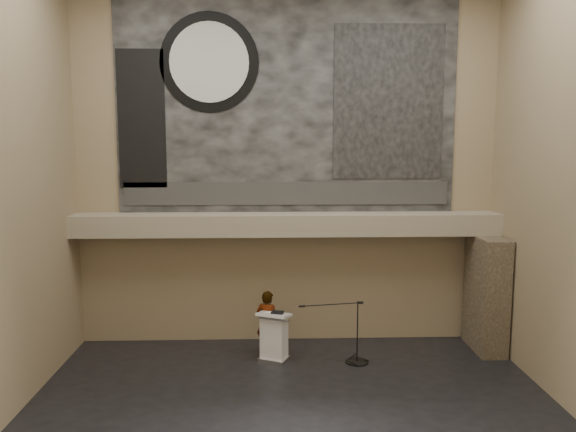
{
  "coord_description": "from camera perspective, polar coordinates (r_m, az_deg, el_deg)",
  "views": [
    {
      "loc": [
        -0.43,
        -9.45,
        4.91
      ],
      "look_at": [
        0.0,
        3.2,
        3.2
      ],
      "focal_mm": 35.0,
      "sensor_mm": 36.0,
      "label": 1
    }
  ],
  "objects": [
    {
      "name": "stone_pier",
      "position": [
        14.04,
        19.51,
        -7.44
      ],
      "size": [
        0.6,
        1.4,
        2.7
      ],
      "primitive_type": "cube",
      "color": "#433729",
      "rests_on": "floor"
    },
    {
      "name": "banner_text_strip",
      "position": [
        13.45,
        -0.11,
        2.32
      ],
      "size": [
        7.76,
        0.02,
        0.55
      ],
      "primitive_type": "cube",
      "color": "#2A2A2A",
      "rests_on": "banner"
    },
    {
      "name": "soffit",
      "position": [
        13.2,
        -0.06,
        -0.84
      ],
      "size": [
        10.0,
        0.8,
        0.5
      ],
      "primitive_type": "cube",
      "color": "gray",
      "rests_on": "wall_back"
    },
    {
      "name": "mic_stand",
      "position": [
        12.92,
        6.8,
        -13.66
      ],
      "size": [
        1.58,
        0.52,
        1.4
      ],
      "rotation": [
        0.0,
        0.0,
        0.17
      ],
      "color": "black",
      "rests_on": "floor"
    },
    {
      "name": "sprinkler_right",
      "position": [
        13.39,
        8.1,
        -2.01
      ],
      "size": [
        0.04,
        0.04,
        0.06
      ],
      "primitive_type": "cylinder",
      "color": "#B2893D",
      "rests_on": "soffit"
    },
    {
      "name": "wall_front",
      "position": [
        5.51,
        2.53,
        0.81
      ],
      "size": [
        10.0,
        0.02,
        8.5
      ],
      "primitive_type": "cube",
      "color": "#907F5B",
      "rests_on": "floor"
    },
    {
      "name": "speaker_person",
      "position": [
        13.1,
        -2.09,
        -10.8
      ],
      "size": [
        0.65,
        0.54,
        1.51
      ],
      "primitive_type": "imported",
      "rotation": [
        0.0,
        0.0,
        2.76
      ],
      "color": "silver",
      "rests_on": "floor"
    },
    {
      "name": "binder",
      "position": [
        12.63,
        -1.08,
        -9.78
      ],
      "size": [
        0.31,
        0.27,
        0.04
      ],
      "primitive_type": "cube",
      "rotation": [
        0.0,
        0.0,
        -0.22
      ],
      "color": "black",
      "rests_on": "lectern"
    },
    {
      "name": "lectern",
      "position": [
        12.83,
        -1.43,
        -12.16
      ],
      "size": [
        0.83,
        0.73,
        1.13
      ],
      "rotation": [
        0.0,
        0.0,
        -0.42
      ],
      "color": "silver",
      "rests_on": "floor"
    },
    {
      "name": "banner_clock_rim",
      "position": [
        13.57,
        -8.01,
        15.2
      ],
      "size": [
        2.3,
        0.02,
        2.3
      ],
      "primitive_type": "cylinder",
      "rotation": [
        1.57,
        0.0,
        0.0
      ],
      "color": "black",
      "rests_on": "banner"
    },
    {
      "name": "sprinkler_left",
      "position": [
        13.24,
        -6.99,
        -2.1
      ],
      "size": [
        0.04,
        0.04,
        0.06
      ],
      "primitive_type": "cylinder",
      "color": "#B2893D",
      "rests_on": "soffit"
    },
    {
      "name": "floor",
      "position": [
        10.66,
        0.62,
        -19.74
      ],
      "size": [
        10.0,
        10.0,
        0.0
      ],
      "primitive_type": "plane",
      "color": "black",
      "rests_on": "ground"
    },
    {
      "name": "banner_building_print",
      "position": [
        13.7,
        10.18,
        11.3
      ],
      "size": [
        2.6,
        0.02,
        3.6
      ],
      "primitive_type": "cube",
      "color": "black",
      "rests_on": "banner"
    },
    {
      "name": "wall_back",
      "position": [
        13.47,
        -0.12,
        4.89
      ],
      "size": [
        10.0,
        0.02,
        8.5
      ],
      "primitive_type": "cube",
      "color": "#907F5B",
      "rests_on": "floor"
    },
    {
      "name": "banner_clock_face",
      "position": [
        13.55,
        -8.02,
        15.21
      ],
      "size": [
        1.84,
        0.02,
        1.84
      ],
      "primitive_type": "cylinder",
      "rotation": [
        1.57,
        0.0,
        0.0
      ],
      "color": "silver",
      "rests_on": "banner"
    },
    {
      "name": "banner_brick_print",
      "position": [
        13.71,
        -14.66,
        9.5
      ],
      "size": [
        1.1,
        0.02,
        3.2
      ],
      "primitive_type": "cube",
      "color": "black",
      "rests_on": "banner"
    },
    {
      "name": "banner",
      "position": [
        13.45,
        -0.11,
        11.06
      ],
      "size": [
        8.0,
        0.05,
        5.0
      ],
      "primitive_type": "cube",
      "color": "black",
      "rests_on": "wall_back"
    },
    {
      "name": "papers",
      "position": [
        12.61,
        -2.01,
        -9.89
      ],
      "size": [
        0.28,
        0.32,
        0.0
      ],
      "primitive_type": "cube",
      "rotation": [
        0.0,
        0.0,
        0.31
      ],
      "color": "white",
      "rests_on": "lectern"
    }
  ]
}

